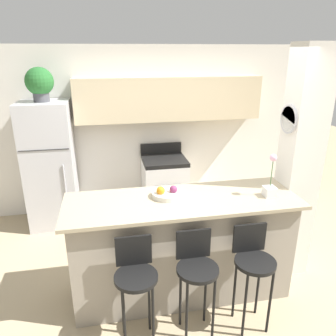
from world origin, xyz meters
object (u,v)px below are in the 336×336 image
(bar_stool_mid, at_px, (196,269))
(bar_stool_right, at_px, (253,262))
(trash_bin, at_px, (94,214))
(fruit_bowl, at_px, (167,193))
(refrigerator, at_px, (50,166))
(orchid_vase, at_px, (270,184))
(stove_range, at_px, (164,185))
(bar_stool_left, at_px, (136,277))
(potted_plant_on_fridge, at_px, (40,83))

(bar_stool_mid, height_order, bar_stool_right, same)
(trash_bin, bearing_deg, bar_stool_mid, -66.07)
(bar_stool_mid, relative_size, fruit_bowl, 3.34)
(fruit_bowl, bearing_deg, refrigerator, 128.14)
(refrigerator, height_order, orchid_vase, refrigerator)
(refrigerator, xyz_separation_m, bar_stool_mid, (1.51, -2.37, -0.24))
(stove_range, height_order, orchid_vase, orchid_vase)
(bar_stool_left, bearing_deg, bar_stool_right, 0.00)
(refrigerator, distance_m, stove_range, 1.72)
(orchid_vase, bearing_deg, bar_stool_right, -126.93)
(bar_stool_mid, bearing_deg, orchid_vase, 27.32)
(stove_range, xyz_separation_m, bar_stool_left, (-0.68, -2.38, 0.21))
(orchid_vase, xyz_separation_m, fruit_bowl, (-1.01, 0.18, -0.09))
(bar_stool_left, relative_size, fruit_bowl, 3.34)
(fruit_bowl, bearing_deg, bar_stool_right, -42.91)
(refrigerator, xyz_separation_m, orchid_vase, (2.38, -1.92, 0.31))
(refrigerator, relative_size, bar_stool_right, 1.83)
(orchid_vase, relative_size, fruit_bowl, 1.47)
(bar_stool_mid, relative_size, trash_bin, 2.62)
(refrigerator, bearing_deg, bar_stool_right, -49.23)
(potted_plant_on_fridge, bearing_deg, orchid_vase, -38.92)
(bar_stool_left, bearing_deg, potted_plant_on_fridge, 112.50)
(bar_stool_mid, height_order, trash_bin, bar_stool_mid)
(potted_plant_on_fridge, distance_m, fruit_bowl, 2.40)
(fruit_bowl, distance_m, trash_bin, 1.97)
(stove_range, distance_m, bar_stool_mid, 2.39)
(stove_range, distance_m, bar_stool_left, 2.49)
(refrigerator, relative_size, orchid_vase, 4.14)
(bar_stool_right, xyz_separation_m, potted_plant_on_fridge, (-2.04, 2.37, 1.39))
(stove_range, xyz_separation_m, bar_stool_mid, (-0.15, -2.38, 0.21))
(orchid_vase, bearing_deg, stove_range, 110.32)
(refrigerator, relative_size, bar_stool_left, 1.83)
(bar_stool_left, distance_m, trash_bin, 2.25)
(trash_bin, bearing_deg, orchid_vase, -43.09)
(bar_stool_mid, height_order, fruit_bowl, fruit_bowl)
(stove_range, bearing_deg, bar_stool_left, -105.98)
(bar_stool_mid, distance_m, potted_plant_on_fridge, 3.14)
(stove_range, relative_size, potted_plant_on_fridge, 2.38)
(bar_stool_mid, xyz_separation_m, orchid_vase, (0.87, 0.45, 0.55))
(orchid_vase, bearing_deg, potted_plant_on_fridge, 141.08)
(bar_stool_right, bearing_deg, trash_bin, 124.61)
(bar_stool_left, height_order, orchid_vase, orchid_vase)
(refrigerator, distance_m, bar_stool_left, 2.57)
(bar_stool_mid, bearing_deg, fruit_bowl, 102.97)
(refrigerator, relative_size, bar_stool_mid, 1.83)
(refrigerator, xyz_separation_m, trash_bin, (0.56, -0.22, -0.72))
(bar_stool_right, bearing_deg, stove_range, 99.05)
(potted_plant_on_fridge, xyz_separation_m, fruit_bowl, (1.37, -1.74, -0.93))
(stove_range, bearing_deg, potted_plant_on_fridge, -179.59)
(bar_stool_mid, xyz_separation_m, fruit_bowl, (-0.14, 0.63, 0.46))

